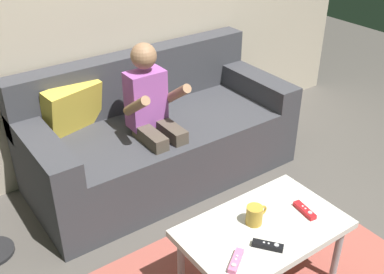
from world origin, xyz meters
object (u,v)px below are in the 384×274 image
(couch, at_px, (157,136))
(game_remote_pink_near_edge, at_px, (236,261))
(coffee_table, at_px, (263,233))
(game_remote_black_center, at_px, (268,246))
(coffee_mug, at_px, (255,215))
(game_remote_red_far_corner, at_px, (305,210))
(person_seated_on_couch, at_px, (154,115))

(couch, bearing_deg, game_remote_pink_near_edge, -106.72)
(couch, relative_size, game_remote_pink_near_edge, 13.04)
(coffee_table, relative_size, game_remote_pink_near_edge, 5.84)
(couch, bearing_deg, game_remote_black_center, -99.12)
(game_remote_black_center, distance_m, coffee_mug, 0.18)
(game_remote_black_center, bearing_deg, game_remote_pink_near_edge, 176.53)
(coffee_table, distance_m, coffee_mug, 0.10)
(coffee_table, xyz_separation_m, game_remote_red_far_corner, (0.24, -0.04, 0.05))
(person_seated_on_couch, relative_size, coffee_mug, 8.44)
(game_remote_black_center, relative_size, game_remote_red_far_corner, 0.93)
(couch, relative_size, game_remote_red_far_corner, 12.30)
(person_seated_on_couch, distance_m, game_remote_pink_near_edge, 1.14)
(person_seated_on_couch, xyz_separation_m, game_remote_pink_near_edge, (-0.27, -1.10, -0.16))
(game_remote_black_center, height_order, game_remote_red_far_corner, same)
(game_remote_pink_near_edge, bearing_deg, game_remote_red_far_corner, 7.34)
(coffee_mug, bearing_deg, game_remote_red_far_corner, -18.72)
(coffee_mug, bearing_deg, game_remote_black_center, -111.74)
(coffee_table, distance_m, game_remote_pink_near_edge, 0.29)
(person_seated_on_couch, height_order, coffee_table, person_seated_on_couch)
(game_remote_black_center, xyz_separation_m, game_remote_red_far_corner, (0.32, 0.07, 0.00))
(coffee_table, bearing_deg, game_remote_black_center, -125.79)
(game_remote_pink_near_edge, bearing_deg, coffee_mug, 31.95)
(person_seated_on_couch, xyz_separation_m, game_remote_black_center, (-0.09, -1.11, -0.16))
(game_remote_red_far_corner, relative_size, coffee_mug, 1.22)
(coffee_table, relative_size, game_remote_red_far_corner, 5.51)
(couch, xyz_separation_m, coffee_table, (-0.12, -1.17, 0.06))
(person_seated_on_couch, bearing_deg, game_remote_black_center, -94.63)
(person_seated_on_couch, xyz_separation_m, coffee_mug, (-0.03, -0.95, -0.13))
(couch, bearing_deg, coffee_table, -95.98)
(couch, height_order, coffee_table, couch)
(coffee_table, bearing_deg, couch, 84.02)
(game_remote_black_center, bearing_deg, couch, 80.88)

